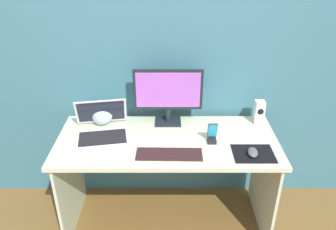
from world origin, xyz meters
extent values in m
plane|color=brown|center=(0.00, 0.00, 0.00)|extent=(8.00, 8.00, 0.00)
cube|color=#396F7B|center=(0.00, 0.38, 1.25)|extent=(6.00, 0.04, 2.50)
cube|color=beige|center=(0.00, 0.00, 0.70)|extent=(1.43, 0.63, 0.03)
cube|color=beige|center=(-0.68, 0.00, 0.34)|extent=(0.02, 0.59, 0.69)
cube|color=beige|center=(0.68, 0.00, 0.34)|extent=(0.02, 0.59, 0.69)
cube|color=black|center=(0.01, 0.22, 0.72)|extent=(0.18, 0.14, 0.01)
cylinder|color=black|center=(0.01, 0.22, 0.78)|extent=(0.04, 0.04, 0.10)
cube|color=black|center=(0.01, 0.22, 0.97)|extent=(0.47, 0.02, 0.29)
cube|color=#A559BF|center=(0.01, 0.21, 0.97)|extent=(0.43, 0.00, 0.25)
cube|color=silver|center=(0.64, 0.22, 0.80)|extent=(0.07, 0.07, 0.17)
cylinder|color=black|center=(0.64, 0.19, 0.82)|extent=(0.04, 0.00, 0.04)
cube|color=white|center=(-0.42, 0.00, 0.72)|extent=(0.37, 0.28, 0.02)
cube|color=black|center=(-0.42, -0.01, 0.73)|extent=(0.33, 0.22, 0.00)
cube|color=white|center=(-0.45, 0.16, 0.83)|extent=(0.35, 0.15, 0.21)
cube|color=#1E2333|center=(-0.45, 0.16, 0.84)|extent=(0.32, 0.13, 0.18)
sphere|color=silver|center=(-0.45, 0.21, 0.79)|extent=(0.15, 0.15, 0.15)
cube|color=#2F1C1A|center=(0.01, -0.18, 0.72)|extent=(0.40, 0.14, 0.01)
cube|color=black|center=(0.52, -0.16, 0.72)|extent=(0.25, 0.20, 0.00)
ellipsoid|color=#505852|center=(0.52, -0.18, 0.74)|extent=(0.07, 0.11, 0.04)
cube|color=black|center=(0.29, -0.04, 0.73)|extent=(0.06, 0.05, 0.02)
cube|color=#32434D|center=(0.29, -0.02, 0.79)|extent=(0.06, 0.04, 0.12)
cube|color=#26A5BF|center=(0.29, -0.03, 0.80)|extent=(0.05, 0.03, 0.10)
camera|label=1|loc=(0.01, -1.87, 1.91)|focal=36.45mm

